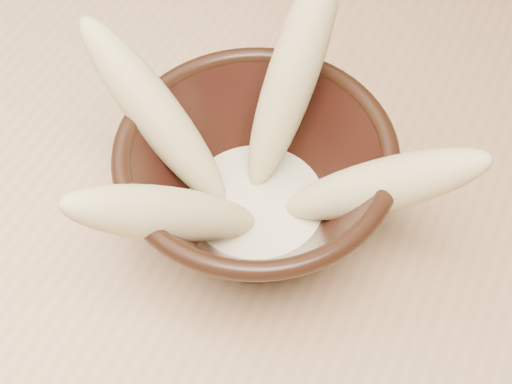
# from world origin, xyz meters

# --- Properties ---
(table) EXTENTS (1.20, 0.80, 0.75)m
(table) POSITION_xyz_m (0.00, 0.00, 0.67)
(table) COLOR tan
(table) RESTS_ON ground
(bowl) EXTENTS (0.18, 0.18, 0.10)m
(bowl) POSITION_xyz_m (0.10, -0.04, 0.81)
(bowl) COLOR black
(bowl) RESTS_ON table
(milk_puddle) EXTENTS (0.10, 0.10, 0.01)m
(milk_puddle) POSITION_xyz_m (0.10, -0.04, 0.78)
(milk_puddle) COLOR beige
(milk_puddle) RESTS_ON bowl
(banana_upright) EXTENTS (0.05, 0.12, 0.15)m
(banana_upright) POSITION_xyz_m (0.10, 0.02, 0.85)
(banana_upright) COLOR tan
(banana_upright) RESTS_ON bowl
(banana_left) EXTENTS (0.13, 0.06, 0.13)m
(banana_left) POSITION_xyz_m (0.03, -0.04, 0.84)
(banana_left) COLOR tan
(banana_left) RESTS_ON bowl
(banana_right) EXTENTS (0.14, 0.06, 0.12)m
(banana_right) POSITION_xyz_m (0.18, -0.02, 0.83)
(banana_right) COLOR tan
(banana_right) RESTS_ON bowl
(banana_front) EXTENTS (0.11, 0.12, 0.12)m
(banana_front) POSITION_xyz_m (0.07, -0.10, 0.83)
(banana_front) COLOR tan
(banana_front) RESTS_ON bowl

